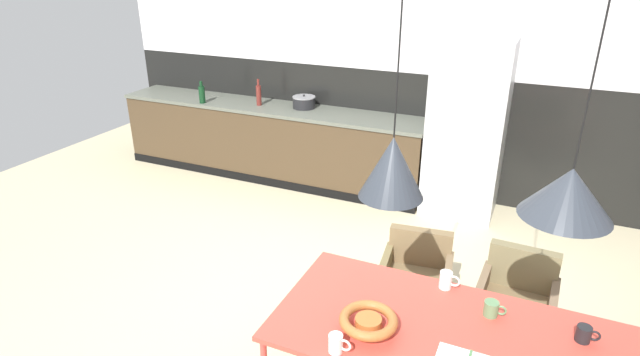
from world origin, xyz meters
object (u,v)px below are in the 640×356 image
Objects in this scene: fruit_bowl at (368,321)px; cooking_pot at (304,102)px; bottle_vinegar_dark at (259,95)px; pendant_lamp_over_table_near at (392,167)px; armchair_facing_counter at (417,267)px; dining_table at (454,340)px; mug_dark_espresso at (337,344)px; refrigerator_column at (467,129)px; armchair_by_stool at (518,290)px; mug_tall_blue at (446,280)px; mug_wide_latte at (492,309)px; pendant_lamp_over_table_far at (569,193)px; bottle_wine_green at (202,94)px; mug_white_ceramic at (584,334)px.

fruit_bowl is 1.14× the size of cooking_pot.
bottle_vinegar_dark is 3.93m from pendant_lamp_over_table_near.
armchair_facing_counter is at bearing 92.28° from pendant_lamp_over_table_near.
armchair_facing_counter is (-0.42, 0.94, -0.23)m from dining_table.
dining_table is at bearing 107.09° from armchair_facing_counter.
refrigerator_column is at bearing 88.99° from mug_dark_espresso.
pendant_lamp_over_table_near is at bearing -57.45° from cooking_pot.
armchair_facing_counter is at bearing -47.56° from cooking_pot.
mug_tall_blue is (-0.40, -0.55, 0.31)m from armchair_by_stool.
mug_wide_latte is at bearing 42.38° from mug_dark_espresso.
mug_wide_latte is 0.10× the size of pendant_lamp_over_table_far.
mug_tall_blue reaches higher than mug_dark_espresso.
bottle_wine_green reaches higher than cooking_pot.
pendant_lamp_over_table_near reaches higher than cooking_pot.
dining_table is 4.12m from bottle_vinegar_dark.
bottle_vinegar_dark is 0.27× the size of pendant_lamp_over_table_far.
refrigerator_column is 3.12m from bottle_wine_green.
mug_wide_latte is 0.39× the size of bottle_vinegar_dark.
mug_white_ceramic is (0.33, -0.72, 0.30)m from armchair_by_stool.
dining_table is at bearing -52.38° from cooking_pot.
pendant_lamp_over_table_near is (0.04, 0.13, 0.83)m from fruit_bowl.
armchair_by_stool is 3.40m from cooking_pot.
armchair_by_stool is at bearing 58.99° from mug_dark_espresso.
dining_table is at bearing -71.55° from mug_tall_blue.
armchair_facing_counter is at bearing 117.79° from mug_tall_blue.
mug_wide_latte is at bearing 26.52° from pendant_lamp_over_table_near.
pendant_lamp_over_table_far is at bearing -34.98° from bottle_wine_green.
mug_white_ceramic is 0.10× the size of pendant_lamp_over_table_far.
refrigerator_column reaches higher than bottle_wine_green.
mug_dark_espresso is 4.07m from bottle_vinegar_dark.
refrigerator_column is 2.43m from bottle_vinegar_dark.
cooking_pot reaches higher than armchair_by_stool.
cooking_pot is (-2.49, 2.81, 0.19)m from mug_wide_latte.
armchair_facing_counter is at bearing -38.92° from bottle_vinegar_dark.
mug_dark_espresso is at bearing -91.01° from refrigerator_column.
cooking_pot is 0.22× the size of pendant_lamp_over_table_near.
pendant_lamp_over_table_near is (-0.53, -0.26, 0.84)m from mug_wide_latte.
fruit_bowl is at bearing -42.66° from bottle_wine_green.
armchair_facing_counter is at bearing 129.75° from pendant_lamp_over_table_far.
pendant_lamp_over_table_far is at bearing -74.35° from refrigerator_column.
bottle_wine_green is (-3.71, 2.51, 0.23)m from mug_wide_latte.
armchair_by_stool is at bearing 53.95° from mug_tall_blue.
cooking_pot is 1.26m from bottle_wine_green.
mug_wide_latte is 0.46× the size of bottle_wine_green.
mug_tall_blue is (0.30, 0.54, -0.00)m from fruit_bowl.
armchair_facing_counter is 2.32× the size of fruit_bowl.
mug_wide_latte is 1.01× the size of mug_tall_blue.
mug_dark_espresso is (-0.09, -0.21, -0.01)m from fruit_bowl.
armchair_by_stool is at bearing -70.32° from refrigerator_column.
cooking_pot reaches higher than mug_wide_latte.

